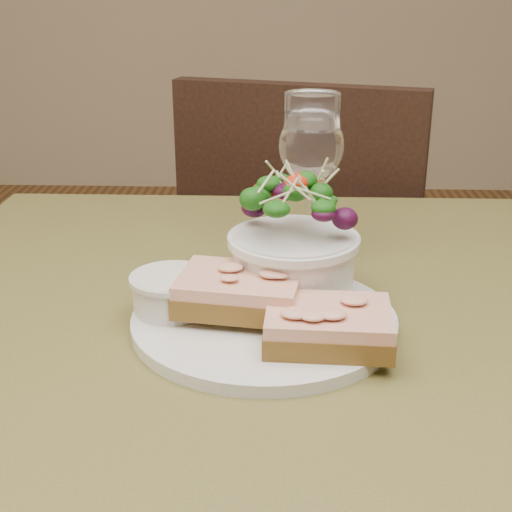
{
  "coord_description": "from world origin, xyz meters",
  "views": [
    {
      "loc": [
        0.01,
        -0.63,
        1.07
      ],
      "look_at": [
        -0.01,
        0.01,
        0.81
      ],
      "focal_mm": 50.0,
      "sensor_mm": 36.0,
      "label": 1
    }
  ],
  "objects_px": {
    "chair_far": "(313,364)",
    "salad_bowl": "(294,237)",
    "cafe_table": "(270,403)",
    "dinner_plate": "(264,320)",
    "ramekin": "(172,291)",
    "sandwich_front": "(328,326)",
    "wine_glass": "(311,150)",
    "sandwich_back": "(240,291)"
  },
  "relations": [
    {
      "from": "salad_bowl",
      "to": "sandwich_back",
      "type": "bearing_deg",
      "value": -133.57
    },
    {
      "from": "chair_far",
      "to": "wine_glass",
      "type": "relative_size",
      "value": 5.14
    },
    {
      "from": "wine_glass",
      "to": "cafe_table",
      "type": "bearing_deg",
      "value": -103.21
    },
    {
      "from": "chair_far",
      "to": "dinner_plate",
      "type": "relative_size",
      "value": 3.56
    },
    {
      "from": "chair_far",
      "to": "ramekin",
      "type": "height_order",
      "value": "chair_far"
    },
    {
      "from": "sandwich_front",
      "to": "salad_bowl",
      "type": "xyz_separation_m",
      "value": [
        -0.03,
        0.1,
        0.04
      ]
    },
    {
      "from": "chair_far",
      "to": "sandwich_front",
      "type": "relative_size",
      "value": 7.84
    },
    {
      "from": "dinner_plate",
      "to": "salad_bowl",
      "type": "height_order",
      "value": "salad_bowl"
    },
    {
      "from": "cafe_table",
      "to": "chair_far",
      "type": "distance_m",
      "value": 0.78
    },
    {
      "from": "dinner_plate",
      "to": "ramekin",
      "type": "bearing_deg",
      "value": 174.93
    },
    {
      "from": "sandwich_back",
      "to": "salad_bowl",
      "type": "height_order",
      "value": "salad_bowl"
    },
    {
      "from": "cafe_table",
      "to": "sandwich_back",
      "type": "relative_size",
      "value": 6.34
    },
    {
      "from": "cafe_table",
      "to": "ramekin",
      "type": "distance_m",
      "value": 0.16
    },
    {
      "from": "dinner_plate",
      "to": "wine_glass",
      "type": "bearing_deg",
      "value": 76.65
    },
    {
      "from": "ramekin",
      "to": "cafe_table",
      "type": "bearing_deg",
      "value": 8.74
    },
    {
      "from": "sandwich_front",
      "to": "salad_bowl",
      "type": "relative_size",
      "value": 0.9
    },
    {
      "from": "cafe_table",
      "to": "salad_bowl",
      "type": "bearing_deg",
      "value": 55.86
    },
    {
      "from": "sandwich_front",
      "to": "ramekin",
      "type": "distance_m",
      "value": 0.16
    },
    {
      "from": "cafe_table",
      "to": "salad_bowl",
      "type": "xyz_separation_m",
      "value": [
        0.02,
        0.03,
        0.17
      ]
    },
    {
      "from": "ramekin",
      "to": "salad_bowl",
      "type": "bearing_deg",
      "value": 21.89
    },
    {
      "from": "chair_far",
      "to": "salad_bowl",
      "type": "bearing_deg",
      "value": 100.78
    },
    {
      "from": "ramekin",
      "to": "sandwich_front",
      "type": "bearing_deg",
      "value": -21.59
    },
    {
      "from": "sandwich_front",
      "to": "sandwich_back",
      "type": "bearing_deg",
      "value": 150.13
    },
    {
      "from": "salad_bowl",
      "to": "wine_glass",
      "type": "distance_m",
      "value": 0.16
    },
    {
      "from": "sandwich_front",
      "to": "sandwich_back",
      "type": "distance_m",
      "value": 0.1
    },
    {
      "from": "salad_bowl",
      "to": "chair_far",
      "type": "bearing_deg",
      "value": 84.96
    },
    {
      "from": "sandwich_back",
      "to": "salad_bowl",
      "type": "bearing_deg",
      "value": 55.09
    },
    {
      "from": "chair_far",
      "to": "wine_glass",
      "type": "distance_m",
      "value": 0.77
    },
    {
      "from": "chair_far",
      "to": "ramekin",
      "type": "xyz_separation_m",
      "value": [
        -0.17,
        -0.7,
        0.49
      ]
    },
    {
      "from": "chair_far",
      "to": "sandwich_front",
      "type": "distance_m",
      "value": 0.9
    },
    {
      "from": "chair_far",
      "to": "wine_glass",
      "type": "bearing_deg",
      "value": 101.64
    },
    {
      "from": "sandwich_front",
      "to": "cafe_table",
      "type": "bearing_deg",
      "value": 128.25
    },
    {
      "from": "chair_far",
      "to": "salad_bowl",
      "type": "relative_size",
      "value": 7.09
    },
    {
      "from": "cafe_table",
      "to": "chair_far",
      "type": "xyz_separation_m",
      "value": [
        0.08,
        0.69,
        -0.36
      ]
    },
    {
      "from": "ramekin",
      "to": "salad_bowl",
      "type": "relative_size",
      "value": 0.58
    },
    {
      "from": "chair_far",
      "to": "dinner_plate",
      "type": "height_order",
      "value": "chair_far"
    },
    {
      "from": "cafe_table",
      "to": "dinner_plate",
      "type": "bearing_deg",
      "value": -104.46
    },
    {
      "from": "cafe_table",
      "to": "chair_far",
      "type": "relative_size",
      "value": 0.89
    },
    {
      "from": "dinner_plate",
      "to": "sandwich_front",
      "type": "distance_m",
      "value": 0.08
    },
    {
      "from": "dinner_plate",
      "to": "cafe_table",
      "type": "bearing_deg",
      "value": 75.54
    },
    {
      "from": "wine_glass",
      "to": "sandwich_front",
      "type": "bearing_deg",
      "value": -87.97
    },
    {
      "from": "salad_bowl",
      "to": "sandwich_front",
      "type": "bearing_deg",
      "value": -74.06
    }
  ]
}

